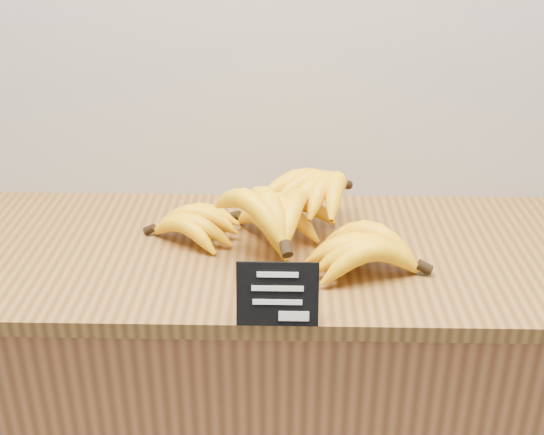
% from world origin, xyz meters
% --- Properties ---
extents(counter, '(1.42, 0.50, 0.90)m').
position_xyz_m(counter, '(-0.19, 2.75, 0.45)').
color(counter, '#A86536').
rests_on(counter, ground).
extents(counter_top, '(1.50, 0.54, 0.03)m').
position_xyz_m(counter_top, '(-0.19, 2.75, 0.92)').
color(counter_top, brown).
rests_on(counter_top, counter).
extents(chalkboard_sign, '(0.13, 0.03, 0.11)m').
position_xyz_m(chalkboard_sign, '(-0.18, 2.49, 0.98)').
color(chalkboard_sign, black).
rests_on(chalkboard_sign, counter_top).
extents(banana_pile, '(0.55, 0.42, 0.13)m').
position_xyz_m(banana_pile, '(-0.16, 2.75, 0.99)').
color(banana_pile, yellow).
rests_on(banana_pile, counter_top).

